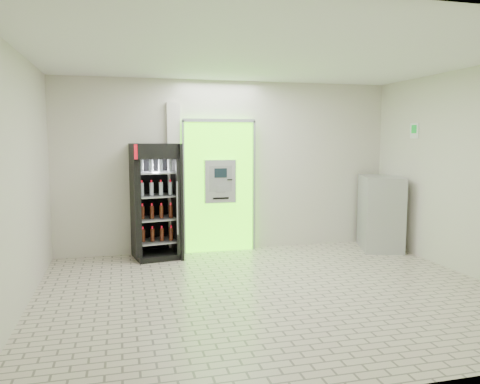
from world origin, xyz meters
name	(u,v)px	position (x,y,z in m)	size (l,w,h in m)	color
ground	(272,292)	(0.00, 0.00, 0.00)	(6.00, 6.00, 0.00)	#C1B5A0
room_shell	(273,150)	(0.00, 0.00, 1.84)	(6.00, 6.00, 6.00)	beige
atm_assembly	(219,185)	(-0.20, 2.41, 1.17)	(1.30, 0.24, 2.33)	#56FF0E
pillar	(174,179)	(-0.98, 2.45, 1.30)	(0.22, 0.11, 2.60)	silver
beverage_cooler	(156,204)	(-1.32, 2.18, 0.92)	(0.82, 0.78, 1.91)	black
steel_cabinet	(381,213)	(2.66, 1.84, 0.66)	(0.96, 1.15, 1.32)	#ACAFB4
exit_sign	(414,131)	(2.99, 1.40, 2.12)	(0.02, 0.22, 0.26)	white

